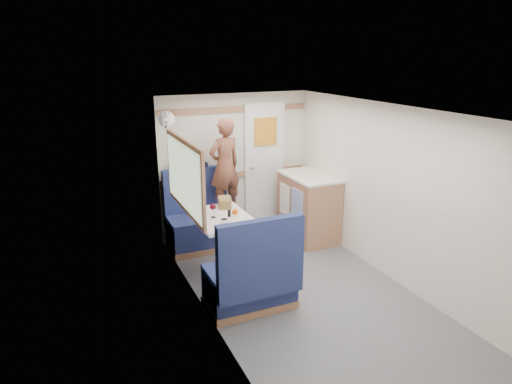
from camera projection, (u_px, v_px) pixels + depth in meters
name	position (u px, v px, depth m)	size (l,w,h in m)	color
floor	(313.00, 301.00, 4.84)	(4.50, 4.50, 0.00)	#515156
ceiling	(321.00, 112.00, 4.26)	(4.50, 4.50, 0.00)	silver
wall_back	(235.00, 164.00, 6.52)	(2.20, 0.02, 2.00)	silver
wall_left	(212.00, 229.00, 4.13)	(0.02, 4.50, 2.00)	silver
wall_right	(404.00, 199.00, 4.97)	(0.02, 4.50, 2.00)	silver
oak_trim_low	(236.00, 175.00, 6.54)	(2.15, 0.02, 0.08)	brown
oak_trim_high	(235.00, 109.00, 6.27)	(2.15, 0.02, 0.08)	brown
side_window	(184.00, 176.00, 4.93)	(0.04, 1.30, 0.72)	#A1B196
rear_door	(265.00, 164.00, 6.67)	(0.62, 0.12, 1.86)	white
dinette_table	(223.00, 229.00, 5.30)	(0.62, 0.92, 0.72)	white
bench_far	(201.00, 226.00, 6.14)	(0.90, 0.59, 1.05)	navy
bench_near	(252.00, 282.00, 4.62)	(0.90, 0.59, 1.05)	navy
ledge	(194.00, 179.00, 6.19)	(0.90, 0.14, 0.04)	brown
dome_light	(167.00, 119.00, 5.55)	(0.20, 0.20, 0.20)	white
galley_counter	(308.00, 207.00, 6.38)	(0.57, 0.92, 0.92)	brown
person	(225.00, 166.00, 6.05)	(0.46, 0.31, 1.27)	brown
duffel_bag	(190.00, 171.00, 6.13)	(0.45, 0.21, 0.21)	black
tray	(239.00, 222.00, 5.07)	(0.26, 0.34, 0.02)	silver
orange_fruit	(235.00, 212.00, 5.24)	(0.07, 0.07, 0.07)	orange
cheese_block	(238.00, 222.00, 4.99)	(0.09, 0.06, 0.03)	#D7D17C
wine_glass	(213.00, 207.00, 5.19)	(0.08, 0.08, 0.17)	white
tumbler_left	(224.00, 224.00, 4.87)	(0.07, 0.07, 0.11)	silver
tumbler_mid	(203.00, 206.00, 5.44)	(0.06, 0.06, 0.10)	white
beer_glass	(226.00, 205.00, 5.49)	(0.06, 0.06, 0.10)	brown
pepper_grinder	(229.00, 214.00, 5.20)	(0.04, 0.04, 0.10)	black
bread_loaf	(224.00, 202.00, 5.58)	(0.14, 0.26, 0.11)	brown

